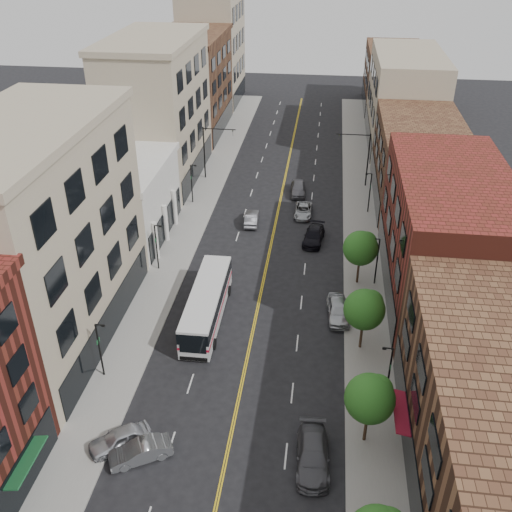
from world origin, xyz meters
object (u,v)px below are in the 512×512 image
at_px(car_parked_far, 338,310).
at_px(car_lane_a, 314,236).
at_px(car_angle_a, 120,439).
at_px(car_parked_mid, 313,455).
at_px(car_lane_c, 298,188).
at_px(car_angle_b, 140,451).
at_px(city_bus, 207,303).
at_px(car_lane_behind, 251,218).
at_px(car_lane_b, 303,211).

bearing_deg(car_parked_far, car_lane_a, 95.94).
distance_m(car_angle_a, car_parked_far, 22.33).
bearing_deg(car_parked_mid, car_lane_c, 91.94).
xyz_separation_m(car_angle_b, car_lane_c, (7.80, 43.81, 0.11)).
bearing_deg(city_bus, car_lane_a, 59.28).
height_order(city_bus, car_lane_a, city_bus).
relative_size(city_bus, car_angle_b, 2.86).
height_order(city_bus, car_lane_c, city_bus).
relative_size(city_bus, car_lane_behind, 2.81).
xyz_separation_m(car_parked_far, car_lane_behind, (-10.23, 17.24, -0.10)).
distance_m(city_bus, car_lane_a, 17.97).
bearing_deg(city_bus, car_angle_a, -102.30).
relative_size(car_parked_mid, car_lane_a, 1.07).
bearing_deg(car_parked_far, car_lane_behind, 115.44).
bearing_deg(car_lane_b, car_angle_b, -102.56).
distance_m(car_lane_a, car_lane_c, 12.72).
bearing_deg(car_lane_b, car_parked_far, -77.52).
height_order(car_parked_mid, car_lane_c, car_lane_c).
height_order(car_angle_a, car_lane_behind, car_angle_a).
bearing_deg(car_lane_a, car_angle_b, -101.40).
distance_m(car_angle_b, car_parked_mid, 11.52).
height_order(car_parked_far, car_lane_a, car_parked_far).
bearing_deg(city_bus, car_parked_far, 7.81).
bearing_deg(car_lane_a, car_parked_mid, -81.00).
bearing_deg(car_parked_far, car_angle_b, -131.91).
distance_m(car_angle_a, car_parked_mid, 13.20).
height_order(car_parked_mid, car_parked_far, car_parked_far).
bearing_deg(car_lane_c, car_lane_b, -84.02).
height_order(car_angle_b, car_parked_far, car_parked_far).
bearing_deg(car_parked_mid, city_bus, 121.45).
xyz_separation_m(car_parked_mid, car_parked_far, (1.60, 16.50, 0.03)).
bearing_deg(car_lane_behind, car_angle_a, 78.32).
distance_m(city_bus, car_parked_far, 11.89).
bearing_deg(city_bus, car_angle_b, -95.56).
bearing_deg(car_lane_b, car_lane_c, 100.26).
height_order(car_angle_a, car_lane_b, car_angle_a).
distance_m(car_lane_behind, car_lane_a, 8.26).
bearing_deg(car_angle_a, city_bus, 132.63).
distance_m(car_parked_mid, car_lane_c, 42.90).
distance_m(car_angle_b, car_lane_a, 33.01).
xyz_separation_m(car_angle_a, car_lane_c, (9.52, 42.96, 0.08)).
bearing_deg(car_parked_far, car_angle_a, -136.77).
xyz_separation_m(city_bus, car_parked_far, (11.71, 1.74, -0.99)).
bearing_deg(car_parked_far, car_lane_c, 96.12).
relative_size(car_lane_b, car_lane_c, 0.97).
relative_size(car_angle_a, car_lane_behind, 0.99).
relative_size(car_angle_b, car_lane_c, 0.90).
bearing_deg(car_angle_b, car_lane_behind, 146.56).
xyz_separation_m(car_angle_a, car_parked_far, (14.80, 16.72, 0.08)).
relative_size(car_angle_a, car_parked_mid, 0.79).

